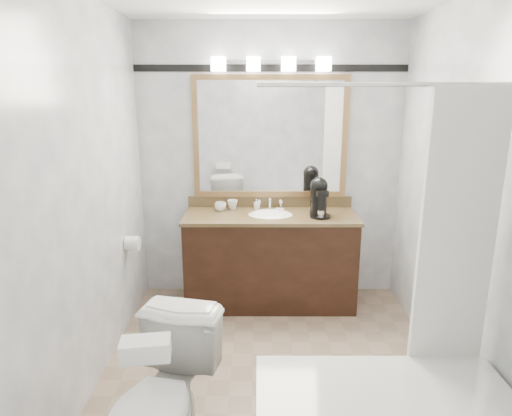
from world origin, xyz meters
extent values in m
cube|color=gray|center=(0.00, 0.00, -0.01)|extent=(2.40, 2.60, 0.01)
cube|color=white|center=(0.00, 1.30, 1.25)|extent=(2.40, 0.01, 2.50)
cube|color=white|center=(0.00, -1.30, 1.25)|extent=(2.40, 0.01, 2.50)
cube|color=white|center=(-1.20, 0.00, 1.25)|extent=(0.01, 2.60, 2.50)
cube|color=white|center=(1.20, 0.00, 1.25)|extent=(0.01, 2.60, 2.50)
cube|color=black|center=(0.00, 1.01, 0.41)|extent=(1.50, 0.55, 0.82)
cube|color=olive|center=(0.00, 1.01, 0.83)|extent=(1.53, 0.58, 0.03)
cube|color=olive|center=(0.00, 1.29, 0.90)|extent=(1.53, 0.03, 0.10)
ellipsoid|color=white|center=(0.00, 1.01, 0.82)|extent=(0.44, 0.34, 0.14)
cube|color=#9A7245|center=(0.00, 1.28, 2.02)|extent=(1.40, 0.04, 0.05)
cube|color=#9A7245|center=(0.00, 1.28, 0.97)|extent=(1.40, 0.04, 0.05)
cube|color=#9A7245|center=(-0.68, 1.28, 1.50)|extent=(0.05, 0.04, 1.00)
cube|color=#9A7245|center=(0.68, 1.28, 1.50)|extent=(0.05, 0.04, 1.00)
cube|color=white|center=(0.00, 1.29, 1.50)|extent=(1.30, 0.01, 1.00)
cube|color=silver|center=(0.00, 1.27, 2.15)|extent=(0.90, 0.05, 0.03)
cube|color=white|center=(-0.45, 1.22, 2.13)|extent=(0.12, 0.12, 0.12)
cube|color=white|center=(-0.15, 1.22, 2.13)|extent=(0.12, 0.12, 0.12)
cube|color=white|center=(0.15, 1.22, 2.13)|extent=(0.12, 0.12, 0.12)
cube|color=white|center=(0.45, 1.22, 2.13)|extent=(0.12, 0.12, 0.12)
cube|color=black|center=(0.00, 1.29, 2.10)|extent=(2.40, 0.01, 0.06)
cylinder|color=silver|center=(0.53, -0.54, 1.95)|extent=(1.30, 0.02, 0.02)
cube|color=white|center=(0.95, -0.55, 1.18)|extent=(0.40, 0.04, 1.55)
cylinder|color=white|center=(-1.14, 0.66, 0.70)|extent=(0.11, 0.12, 0.12)
imported|color=white|center=(-0.60, -0.92, 0.40)|extent=(0.61, 0.86, 0.80)
cube|color=white|center=(-0.60, -1.12, 0.84)|extent=(0.23, 0.14, 0.09)
cylinder|color=black|center=(0.43, 0.92, 0.86)|extent=(0.18, 0.18, 0.02)
cylinder|color=black|center=(0.42, 0.98, 0.99)|extent=(0.15, 0.15, 0.25)
sphere|color=black|center=(0.42, 0.98, 1.11)|extent=(0.15, 0.15, 0.15)
cube|color=black|center=(0.43, 0.90, 1.07)|extent=(0.11, 0.11, 0.05)
cylinder|color=silver|center=(0.43, 0.90, 0.89)|extent=(0.06, 0.06, 0.06)
imported|color=white|center=(-0.45, 1.14, 0.89)|extent=(0.12, 0.12, 0.08)
imported|color=white|center=(-0.34, 1.19, 0.89)|extent=(0.11, 0.11, 0.09)
imported|color=white|center=(-0.13, 1.19, 0.90)|extent=(0.05, 0.05, 0.10)
cube|color=beige|center=(0.09, 1.13, 0.86)|extent=(0.08, 0.07, 0.02)
camera|label=1|loc=(-0.12, -2.86, 1.94)|focal=32.00mm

